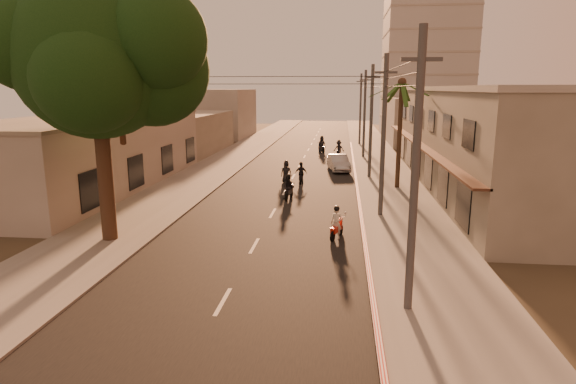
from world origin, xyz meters
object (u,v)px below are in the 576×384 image
scooter_red (336,224)px  scooter_far_a (286,173)px  palm_tree (402,89)px  scooter_far_c (322,145)px  scooter_mid_a (289,188)px  scooter_mid_b (301,174)px  broadleaf_tree (106,58)px  parked_car (339,163)px  scooter_far_b (339,149)px

scooter_red → scooter_far_a: (-4.04, 13.66, 0.07)m
palm_tree → scooter_far_c: (-6.32, 19.43, -6.28)m
palm_tree → scooter_mid_a: (-7.46, -4.36, -6.37)m
scooter_mid_a → scooter_mid_b: (0.33, 5.59, -0.03)m
broadleaf_tree → scooter_far_a: broadleaf_tree is taller
scooter_mid_b → parked_car: bearing=63.5°
scooter_mid_a → parked_car: scooter_mid_a is taller
parked_car → palm_tree: bearing=-69.8°
scooter_mid_b → scooter_far_b: 15.44m
scooter_red → parked_car: bearing=108.9°
parked_car → scooter_far_b: bearing=80.2°
scooter_red → scooter_far_c: bearing=112.4°
scooter_red → scooter_far_c: (-2.08, 31.86, 0.14)m
broadleaf_tree → scooter_mid_a: 14.16m
scooter_red → scooter_far_a: scooter_far_a is taller
scooter_mid_a → parked_car: (3.15, 11.68, -0.07)m
scooter_mid_a → scooter_far_c: 23.81m
broadleaf_tree → scooter_far_b: 32.87m
scooter_mid_a → scooter_far_c: scooter_far_c is taller
scooter_far_a → scooter_red: bearing=-89.4°
broadleaf_tree → palm_tree: 20.18m
broadleaf_tree → parked_car: size_ratio=2.68×
scooter_far_b → broadleaf_tree: bearing=-100.1°
palm_tree → scooter_far_b: 18.13m
scooter_far_a → scooter_far_c: bearing=68.0°
broadleaf_tree → parked_car: 24.80m
broadleaf_tree → scooter_mid_a: (7.15, 9.50, -7.70)m
scooter_mid_b → scooter_red: bearing=-79.7°
scooter_mid_b → parked_car: 6.71m
scooter_mid_a → broadleaf_tree: bearing=-117.7°
broadleaf_tree → scooter_far_a: size_ratio=6.79×
scooter_mid_b → scooter_far_b: size_ratio=0.93×
scooter_mid_a → palm_tree: bearing=39.6°
parked_car → scooter_red: bearing=-100.0°
broadleaf_tree → scooter_red: (10.37, 1.43, -7.74)m
parked_car → scooter_far_a: bearing=-133.3°
scooter_red → scooter_far_c: size_ratio=0.86×
scooter_red → scooter_far_a: 14.24m
scooter_mid_a → scooter_mid_b: bearing=95.9°
scooter_mid_a → scooter_far_a: size_ratio=0.98×
scooter_mid_a → parked_car: bearing=84.2°
scooter_mid_b → scooter_far_c: scooter_far_c is taller
scooter_far_a → scooter_far_b: size_ratio=0.97×
scooter_far_c → scooter_far_a: bearing=-116.8°
scooter_far_a → scooter_far_b: 15.69m
palm_tree → scooter_far_a: bearing=171.5°
broadleaf_tree → scooter_red: size_ratio=7.32×
palm_tree → scooter_far_b: bearing=104.9°
broadleaf_tree → scooter_red: 13.02m
palm_tree → parked_car: size_ratio=1.82×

